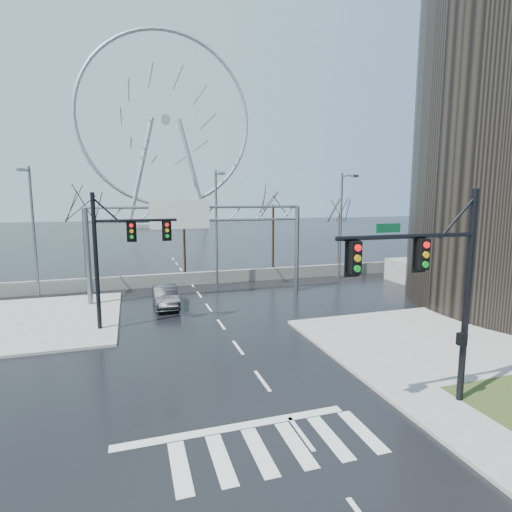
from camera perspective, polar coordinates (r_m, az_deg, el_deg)
name	(u,v)px	position (r m, az deg, el deg)	size (l,w,h in m)	color
ground	(262,381)	(17.71, 0.91, -17.40)	(260.00, 260.00, 0.00)	black
sidewalk_right_ext	(424,339)	(24.05, 22.92, -10.82)	(12.00, 10.00, 0.15)	gray
sidewalk_far	(35,321)	(28.80, -29.04, -8.09)	(10.00, 12.00, 0.15)	gray
barrier_wall	(192,278)	(36.21, -9.17, -3.19)	(52.00, 0.50, 1.10)	slate
signal_mast_near	(439,279)	(15.34, 24.65, -3.00)	(5.52, 0.41, 8.00)	black
signal_mast_far	(116,248)	(24.28, -19.31, 1.09)	(4.72, 0.41, 8.00)	black
sign_gantry	(195,231)	(30.56, -8.68, 3.50)	(16.36, 0.40, 7.60)	slate
streetlight_left	(32,222)	(34.06, -29.35, 4.21)	(0.50, 2.55, 10.00)	slate
streetlight_mid	(217,219)	(34.09, -5.58, 5.22)	(0.50, 2.55, 10.00)	slate
streetlight_right	(343,217)	(38.42, 12.29, 5.41)	(0.50, 2.55, 10.00)	slate
tree_left	(83,217)	(38.87, -23.44, 5.09)	(3.75, 3.75, 7.50)	black
tree_center	(184,224)	(40.04, -10.28, 4.55)	(3.25, 3.25, 6.50)	black
tree_right	(273,212)	(41.15, 2.47, 6.23)	(3.90, 3.90, 7.80)	black
tree_far_right	(340,219)	(44.99, 11.90, 5.21)	(3.40, 3.40, 6.80)	black
ferris_wheel	(166,127)	(112.13, -12.76, 17.54)	(45.00, 6.00, 50.91)	gray
car	(165,296)	(29.28, -12.83, -5.61)	(1.59, 4.57, 1.50)	black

